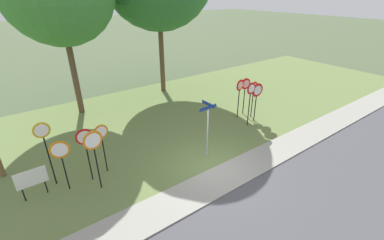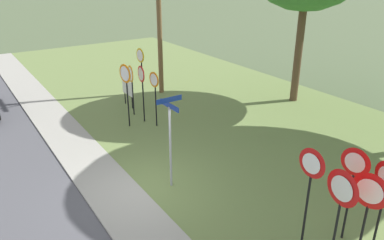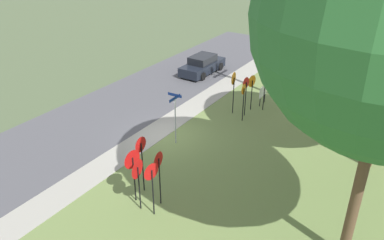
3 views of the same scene
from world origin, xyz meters
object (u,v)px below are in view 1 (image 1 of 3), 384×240
Objects in this scene: stop_sign_near_right at (102,139)px; yield_sign_far_left at (257,93)px; stop_sign_near_left at (86,144)px; yield_sign_near_left at (251,94)px; stop_sign_far_left at (61,155)px; notice_board at (31,179)px; yield_sign_center at (245,88)px; yield_sign_far_right at (254,91)px; stop_sign_far_center at (94,148)px; street_name_post at (208,126)px; stop_sign_far_right at (45,142)px; yield_sign_near_right at (240,90)px.

yield_sign_far_left reaches higher than stop_sign_near_right.
yield_sign_near_left is at bearing 2.41° from stop_sign_near_left.
notice_board is at bearing 175.18° from stop_sign_far_left.
yield_sign_far_left is 1.02× the size of yield_sign_center.
yield_sign_far_right is at bearing -75.89° from yield_sign_center.
stop_sign_near_right is 1.16m from stop_sign_far_center.
street_name_post is at bearing -143.08° from yield_sign_center.
yield_sign_near_left is at bearing -4.42° from notice_board.
yield_sign_near_left reaches higher than stop_sign_near_left.
stop_sign_far_center is at bearing -170.72° from yield_sign_far_left.
street_name_post reaches higher than yield_sign_center.
street_name_post reaches higher than yield_sign_far_left.
stop_sign_far_right is at bearing -167.69° from yield_sign_center.
yield_sign_far_left is 0.61m from yield_sign_far_right.
stop_sign_near_right is 8.62m from yield_sign_near_right.
stop_sign_near_right is 4.60m from street_name_post.
stop_sign_far_center reaches higher than yield_sign_far_right.
stop_sign_far_left is 0.85× the size of yield_sign_near_left.
stop_sign_near_left is at bearing -175.16° from yield_sign_far_left.
yield_sign_near_left is 2.12× the size of notice_board.
stop_sign_near_right is at bearing 174.86° from yield_sign_near_left.
yield_sign_near_left is (10.32, -1.05, -0.05)m from stop_sign_far_right.
notice_board is at bearing 175.67° from yield_sign_near_left.
stop_sign_near_right is at bearing 170.92° from yield_sign_far_right.
stop_sign_far_center is 1.98m from stop_sign_far_right.
stop_sign_near_right is 0.88× the size of stop_sign_far_center.
stop_sign_near_right is 2.92m from notice_board.
yield_sign_far_left is (9.61, 0.46, -0.11)m from stop_sign_far_center.
street_name_post is (-4.36, -2.27, -0.14)m from yield_sign_near_right.
yield_sign_far_left is at bearing 9.66° from yield_sign_near_left.
street_name_post is (-5.08, -1.79, -0.04)m from yield_sign_far_right.
stop_sign_far_right reaches higher than stop_sign_near_left.
stop_sign_far_right is 6.64m from street_name_post.
stop_sign_near_right is (0.71, 0.21, -0.11)m from stop_sign_near_left.
yield_sign_near_left is at bearing 7.94° from stop_sign_far_left.
yield_sign_center is 1.91× the size of notice_board.
yield_sign_center is at bearing 83.60° from yield_sign_far_left.
stop_sign_far_right reaches higher than yield_sign_far_left.
yield_sign_far_left reaches higher than stop_sign_far_left.
yield_sign_far_right is (10.03, 0.22, -0.02)m from stop_sign_near_left.
stop_sign_near_left is at bearing 161.25° from street_name_post.
yield_sign_far_left is 4.94m from street_name_post.
stop_sign_near_left is 0.75m from stop_sign_near_right.
stop_sign_far_center is 10.02m from yield_sign_center.
stop_sign_far_right reaches higher than yield_sign_center.
street_name_post is (4.24, -1.77, 0.05)m from stop_sign_near_right.
stop_sign_near_right is at bearing 21.26° from stop_sign_near_left.
yield_sign_near_left is at bearing -6.60° from stop_sign_far_center.
yield_sign_far_left is at bearing -75.48° from yield_sign_near_right.
yield_sign_center is (10.95, 0.93, 0.15)m from stop_sign_far_left.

